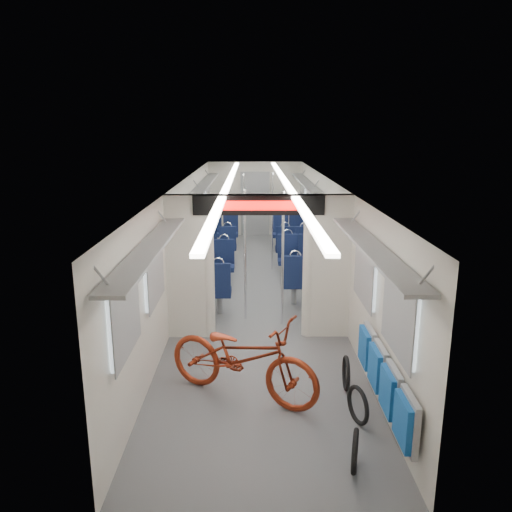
# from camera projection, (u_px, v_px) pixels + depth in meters

# --- Properties ---
(carriage) EXTENTS (12.00, 12.02, 2.31)m
(carriage) POSITION_uv_depth(u_px,v_px,m) (257.00, 225.00, 9.48)
(carriage) COLOR #515456
(carriage) RESTS_ON ground
(bicycle) EXTENTS (2.15, 1.59, 1.08)m
(bicycle) POSITION_uv_depth(u_px,v_px,m) (242.00, 357.00, 6.15)
(bicycle) COLOR maroon
(bicycle) RESTS_ON ground
(flip_bench) EXTENTS (0.12, 2.13, 0.54)m
(flip_bench) POSITION_uv_depth(u_px,v_px,m) (384.00, 379.00, 5.52)
(flip_bench) COLOR gray
(flip_bench) RESTS_ON carriage
(bike_hoop_a) EXTENTS (0.17, 0.44, 0.45)m
(bike_hoop_a) POSITION_uv_depth(u_px,v_px,m) (355.00, 453.00, 4.86)
(bike_hoop_a) COLOR black
(bike_hoop_a) RESTS_ON ground
(bike_hoop_b) EXTENTS (0.18, 0.45, 0.46)m
(bike_hoop_b) POSITION_uv_depth(u_px,v_px,m) (358.00, 407.00, 5.66)
(bike_hoop_b) COLOR black
(bike_hoop_b) RESTS_ON ground
(bike_hoop_c) EXTENTS (0.07, 0.46, 0.46)m
(bike_hoop_c) POSITION_uv_depth(u_px,v_px,m) (346.00, 375.00, 6.40)
(bike_hoop_c) COLOR black
(bike_hoop_c) RESTS_ON ground
(seat_bay_near_left) EXTENTS (0.91, 2.07, 1.10)m
(seat_bay_near_left) POSITION_uv_depth(u_px,v_px,m) (210.00, 272.00, 9.79)
(seat_bay_near_left) COLOR #0C1536
(seat_bay_near_left) RESTS_ON ground
(seat_bay_near_right) EXTENTS (0.91, 2.07, 1.10)m
(seat_bay_near_right) POSITION_uv_depth(u_px,v_px,m) (302.00, 265.00, 10.31)
(seat_bay_near_right) COLOR #0C1536
(seat_bay_near_right) RESTS_ON ground
(seat_bay_far_left) EXTENTS (0.89, 1.98, 1.07)m
(seat_bay_far_left) POSITION_uv_depth(u_px,v_px,m) (221.00, 236.00, 13.22)
(seat_bay_far_left) COLOR #0C1536
(seat_bay_far_left) RESTS_ON ground
(seat_bay_far_right) EXTENTS (0.92, 2.11, 1.11)m
(seat_bay_far_right) POSITION_uv_depth(u_px,v_px,m) (291.00, 236.00, 13.08)
(seat_bay_far_right) COLOR #0C1536
(seat_bay_far_right) RESTS_ON ground
(stanchion_near_left) EXTENTS (0.04, 0.04, 2.30)m
(stanchion_near_left) POSITION_uv_depth(u_px,v_px,m) (245.00, 256.00, 8.58)
(stanchion_near_left) COLOR silver
(stanchion_near_left) RESTS_ON ground
(stanchion_near_right) EXTENTS (0.05, 0.05, 2.30)m
(stanchion_near_right) POSITION_uv_depth(u_px,v_px,m) (283.00, 260.00, 8.34)
(stanchion_near_right) COLOR silver
(stanchion_near_right) RESTS_ON ground
(stanchion_far_left) EXTENTS (0.04, 0.04, 2.30)m
(stanchion_far_left) POSITION_uv_depth(u_px,v_px,m) (244.00, 225.00, 11.40)
(stanchion_far_left) COLOR silver
(stanchion_far_left) RESTS_ON ground
(stanchion_far_right) EXTENTS (0.04, 0.04, 2.30)m
(stanchion_far_right) POSITION_uv_depth(u_px,v_px,m) (272.00, 222.00, 11.71)
(stanchion_far_right) COLOR silver
(stanchion_far_right) RESTS_ON ground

